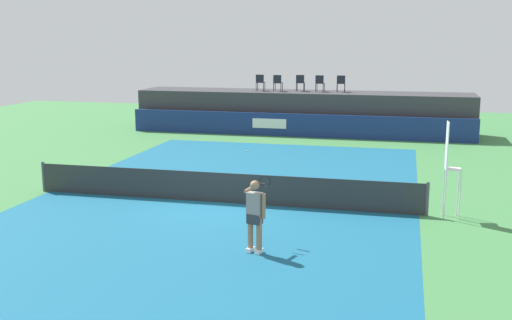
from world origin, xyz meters
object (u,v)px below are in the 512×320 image
at_px(spectator_chair_center, 300,82).
at_px(net_post_near, 44,177).
at_px(net_post_far, 427,199).
at_px(spectator_chair_right, 320,83).
at_px(tennis_player, 255,213).
at_px(umpire_chair, 450,163).
at_px(spectator_chair_far_right, 341,83).
at_px(spectator_chair_left, 278,82).
at_px(tennis_ball, 248,151).
at_px(spectator_chair_far_left, 260,82).

bearing_deg(spectator_chair_center, net_post_near, -111.38).
xyz_separation_m(spectator_chair_center, net_post_far, (6.36, -15.43, -2.19)).
height_order(spectator_chair_right, net_post_far, spectator_chair_right).
bearing_deg(spectator_chair_center, tennis_player, -83.39).
bearing_deg(net_post_near, umpire_chair, -0.03).
bearing_deg(spectator_chair_right, spectator_chair_far_right, 7.37).
height_order(spectator_chair_center, umpire_chair, spectator_chair_center).
relative_size(net_post_near, net_post_far, 1.00).
height_order(spectator_chair_left, spectator_chair_right, same).
distance_m(spectator_chair_far_right, tennis_ball, 8.06).
xyz_separation_m(umpire_chair, net_post_far, (-0.55, 0.01, -1.09)).
bearing_deg(spectator_chair_far_right, spectator_chair_far_left, -176.58).
xyz_separation_m(spectator_chair_far_left, tennis_player, (4.46, -19.38, -1.73)).
distance_m(spectator_chair_far_left, spectator_chair_right, 3.27).
bearing_deg(tennis_player, spectator_chair_far_right, 90.22).
bearing_deg(tennis_player, umpire_chair, 41.90).
relative_size(spectator_chair_center, net_post_far, 0.89).
relative_size(net_post_near, tennis_player, 0.56).
xyz_separation_m(spectator_chair_far_left, spectator_chair_left, (1.01, -0.14, 0.00)).
distance_m(spectator_chair_right, net_post_near, 17.05).
relative_size(spectator_chair_far_left, tennis_player, 0.50).
xyz_separation_m(net_post_near, tennis_player, (8.31, -4.17, 0.46)).
bearing_deg(spectator_chair_left, net_post_near, -107.87).
bearing_deg(umpire_chair, spectator_chair_left, 118.19).
height_order(spectator_chair_far_right, umpire_chair, spectator_chair_far_right).
bearing_deg(tennis_ball, spectator_chair_right, 70.97).
xyz_separation_m(spectator_chair_center, umpire_chair, (6.91, -15.44, -1.11)).
relative_size(spectator_chair_far_left, net_post_far, 0.89).
bearing_deg(net_post_near, spectator_chair_center, 68.62).
xyz_separation_m(spectator_chair_left, umpire_chair, (8.09, -15.09, -1.11)).
bearing_deg(tennis_ball, umpire_chair, -46.93).
height_order(net_post_near, tennis_player, tennis_player).
height_order(spectator_chair_right, tennis_player, spectator_chair_right).
xyz_separation_m(spectator_chair_far_right, net_post_near, (-8.24, -15.48, -2.19)).
bearing_deg(spectator_chair_right, tennis_player, -86.50).
relative_size(spectator_chair_left, tennis_ball, 13.06).
relative_size(spectator_chair_left, spectator_chair_center, 1.00).
height_order(spectator_chair_far_right, tennis_ball, spectator_chair_far_right).
xyz_separation_m(spectator_chair_left, spectator_chair_center, (1.18, 0.35, 0.00)).
bearing_deg(spectator_chair_right, umpire_chair, -69.20).
relative_size(spectator_chair_far_right, tennis_player, 0.50).
relative_size(spectator_chair_far_left, spectator_chair_left, 1.00).
xyz_separation_m(spectator_chair_left, net_post_far, (7.54, -15.08, -2.19)).
bearing_deg(net_post_far, net_post_near, 180.00).
xyz_separation_m(spectator_chair_right, tennis_player, (1.19, -19.50, -1.73)).
bearing_deg(spectator_chair_center, tennis_ball, -100.20).
distance_m(net_post_far, tennis_player, 5.85).
xyz_separation_m(spectator_chair_right, spectator_chair_far_right, (1.12, 0.14, 0.00)).
height_order(spectator_chair_far_left, spectator_chair_center, same).
distance_m(spectator_chair_center, net_post_near, 16.72).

